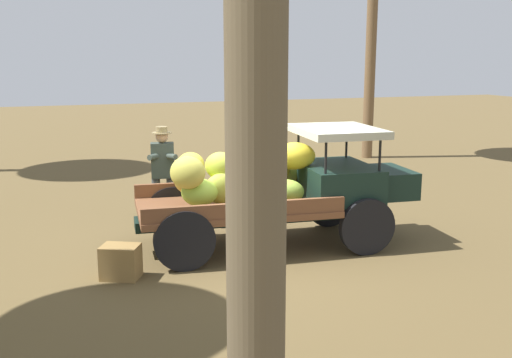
# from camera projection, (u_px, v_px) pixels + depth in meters

# --- Properties ---
(ground_plane) EXTENTS (60.00, 60.00, 0.00)m
(ground_plane) POSITION_uv_depth(u_px,v_px,m) (252.00, 247.00, 9.46)
(ground_plane) COLOR brown
(truck) EXTENTS (4.55, 2.04, 1.88)m
(truck) POSITION_uv_depth(u_px,v_px,m) (283.00, 186.00, 9.41)
(truck) COLOR black
(truck) RESTS_ON ground
(farmer) EXTENTS (0.52, 0.49, 1.79)m
(farmer) POSITION_uv_depth(u_px,v_px,m) (163.00, 170.00, 10.42)
(farmer) COLOR #444A4C
(farmer) RESTS_ON ground
(wooden_crate) EXTENTS (0.62, 0.55, 0.47)m
(wooden_crate) POSITION_uv_depth(u_px,v_px,m) (121.00, 262.00, 8.08)
(wooden_crate) COLOR olive
(wooden_crate) RESTS_ON ground
(loose_banana_bunch) EXTENTS (0.63, 0.65, 0.32)m
(loose_banana_bunch) POSITION_uv_depth(u_px,v_px,m) (226.00, 207.00, 11.32)
(loose_banana_bunch) COLOR tan
(loose_banana_bunch) RESTS_ON ground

